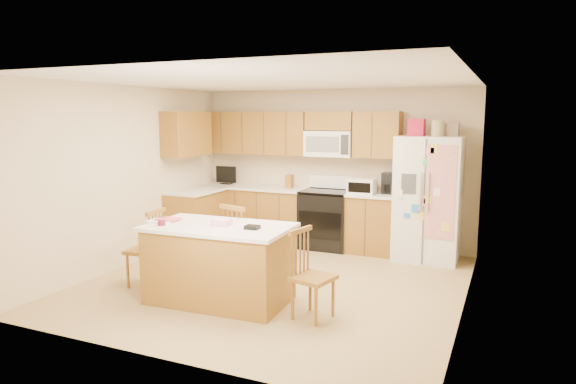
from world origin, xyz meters
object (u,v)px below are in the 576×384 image
at_px(refrigerator, 428,197).
at_px(windsor_chair_back, 241,246).
at_px(stove, 327,218).
at_px(windsor_chair_left, 147,250).
at_px(island, 219,263).
at_px(windsor_chair_right, 311,277).

bearing_deg(refrigerator, windsor_chair_back, -133.57).
relative_size(refrigerator, windsor_chair_back, 2.02).
bearing_deg(windsor_chair_back, stove, 79.84).
relative_size(windsor_chair_left, windsor_chair_back, 0.95).
height_order(stove, windsor_chair_back, stove).
bearing_deg(island, refrigerator, 55.25).
xyz_separation_m(stove, refrigerator, (1.57, -0.06, 0.45)).
bearing_deg(stove, windsor_chair_back, -100.16).
height_order(refrigerator, windsor_chair_right, refrigerator).
xyz_separation_m(island, windsor_chair_left, (-1.10, 0.12, 0.01)).
height_order(stove, windsor_chair_right, stove).
relative_size(stove, windsor_chair_left, 1.18).
relative_size(island, windsor_chair_back, 1.67).
height_order(stove, island, stove).
bearing_deg(refrigerator, stove, 177.70).
xyz_separation_m(windsor_chair_left, windsor_chair_right, (2.22, -0.16, -0.01)).
height_order(island, windsor_chair_right, island).
relative_size(windsor_chair_back, windsor_chair_right, 1.08).
bearing_deg(windsor_chair_left, windsor_chair_back, 27.63).
bearing_deg(island, windsor_chair_left, 173.91).
distance_m(stove, island, 2.78).
xyz_separation_m(stove, windsor_chair_left, (-1.40, -2.65, -0.02)).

